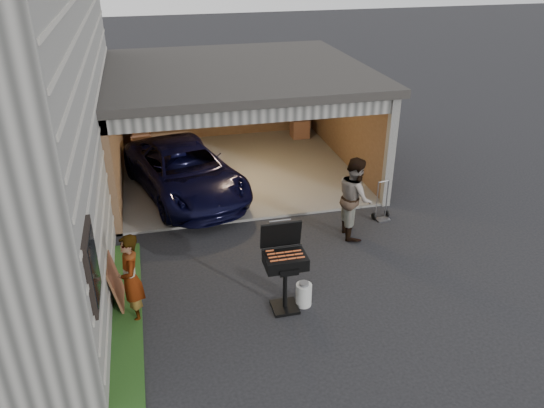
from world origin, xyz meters
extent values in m
plane|color=black|center=(0.00, 0.00, 0.00)|extent=(80.00, 80.00, 0.00)
cube|color=#193814|center=(-2.25, -1.00, 0.03)|extent=(0.50, 8.00, 0.06)
cube|color=#605E59|center=(0.75, 6.50, 0.03)|extent=(6.50, 6.00, 0.06)
cube|color=brown|center=(0.75, 9.43, 1.35)|extent=(6.50, 0.15, 2.70)
cube|color=brown|center=(3.92, 6.50, 1.35)|extent=(0.15, 6.00, 2.70)
cube|color=brown|center=(-2.42, 6.50, 1.35)|extent=(0.15, 6.00, 2.70)
cube|color=#2D2B28|center=(0.75, 6.50, 2.80)|extent=(6.80, 6.30, 0.20)
cube|color=#474744|center=(0.75, 3.58, 2.52)|extent=(6.50, 0.16, 0.36)
cube|color=beige|center=(0.75, 4.80, 2.62)|extent=(6.00, 2.40, 0.06)
cube|color=#474744|center=(3.90, 3.55, 1.35)|extent=(0.20, 0.18, 2.70)
cube|color=brown|center=(-1.80, 8.70, 0.31)|extent=(0.60, 0.50, 0.50)
cube|color=brown|center=(-1.80, 8.70, 0.79)|extent=(0.50, 0.45, 0.45)
cube|color=brown|center=(3.20, 8.60, 0.36)|extent=(0.55, 0.50, 0.60)
cube|color=#572A1E|center=(3.38, 9.20, 1.20)|extent=(0.24, 0.43, 2.20)
imported|color=black|center=(-0.79, 5.20, 0.63)|extent=(3.19, 4.91, 1.26)
imported|color=#9DA6C5|center=(-2.10, 0.57, 0.81)|extent=(0.45, 0.63, 1.62)
imported|color=#412A19|center=(2.60, 2.40, 0.90)|extent=(0.78, 0.95, 1.81)
cube|color=black|center=(0.47, 0.20, 0.03)|extent=(0.45, 0.45, 0.05)
cylinder|color=black|center=(0.47, 0.20, 0.49)|extent=(0.08, 0.08, 0.91)
cube|color=black|center=(0.47, 0.20, 1.01)|extent=(0.71, 0.50, 0.22)
cube|color=#59595B|center=(0.47, 0.20, 1.10)|extent=(0.65, 0.43, 0.02)
cube|color=black|center=(0.47, 0.51, 1.34)|extent=(0.71, 0.13, 0.50)
cylinder|color=silver|center=(0.82, 0.23, 0.21)|extent=(0.38, 0.38, 0.43)
cube|color=#572A1E|center=(-2.40, 1.05, 0.45)|extent=(0.23, 0.81, 0.90)
cube|color=slate|center=(3.53, 2.83, 0.02)|extent=(0.34, 0.24, 0.04)
cylinder|color=black|center=(3.33, 2.91, 0.08)|extent=(0.06, 0.17, 0.16)
cylinder|color=black|center=(3.69, 2.96, 0.08)|extent=(0.06, 0.17, 0.16)
cylinder|color=slate|center=(3.38, 2.91, 0.49)|extent=(0.03, 0.03, 0.94)
cylinder|color=slate|center=(3.64, 2.95, 0.49)|extent=(0.03, 0.03, 0.94)
cylinder|color=slate|center=(3.51, 2.93, 0.94)|extent=(0.27, 0.07, 0.03)
camera|label=1|loc=(-1.53, -7.09, 5.93)|focal=35.00mm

